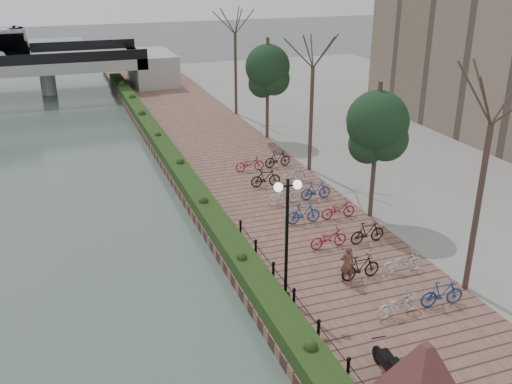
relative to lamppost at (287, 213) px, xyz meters
name	(u,v)px	position (x,y,z in m)	size (l,w,h in m)	color
ground	(290,382)	(-1.38, -3.73, -3.86)	(220.00, 220.00, 0.00)	#59595B
promenade	(237,173)	(2.62, 13.77, -3.61)	(8.00, 75.00, 0.50)	brown
inland_pavement	(460,145)	(18.62, 13.77, -3.61)	(24.00, 75.00, 0.50)	gray
hedge	(171,158)	(-0.78, 16.27, -3.06)	(1.10, 56.00, 0.60)	black
chain_fence	(306,314)	(0.02, -1.73, -3.01)	(0.10, 14.10, 0.70)	black
lamppost	(287,213)	(0.00, 0.00, 0.00)	(1.02, 0.32, 4.63)	black
motorcycle	(388,363)	(1.19, -4.99, -2.89)	(0.47, 1.51, 0.94)	black
pedestrian	(347,264)	(2.62, 0.22, -2.59)	(0.56, 0.37, 1.53)	brown
bicycle_parking	(322,212)	(4.11, 5.43, -2.89)	(2.40, 17.32, 1.00)	silver
street_trees	(338,132)	(6.62, 8.95, -0.17)	(3.20, 37.12, 6.80)	#372620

